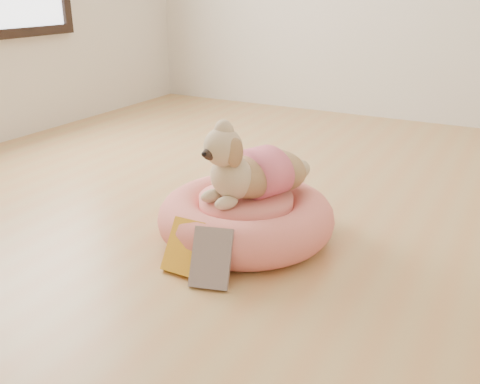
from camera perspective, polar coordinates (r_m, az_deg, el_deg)
The scene contains 5 objects.
floor at distance 2.28m, azimuth 0.72°, elevation -3.58°, with size 4.50×4.50×0.00m, color tan.
pet_bed at distance 2.15m, azimuth 0.64°, elevation -2.72°, with size 0.71×0.71×0.18m.
dog at distance 2.05m, azimuth 1.15°, elevation 3.85°, with size 0.31×0.45×0.33m, color olive, non-canonical shape.
book_yellow at distance 1.92m, azimuth -5.97°, elevation -5.82°, with size 0.13×0.03×0.20m, color yellow.
book_white at distance 1.83m, azimuth -3.08°, elevation -7.04°, with size 0.13×0.02×0.21m, color silver.
Camera 1 is at (0.96, -1.83, 0.96)m, focal length 40.00 mm.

